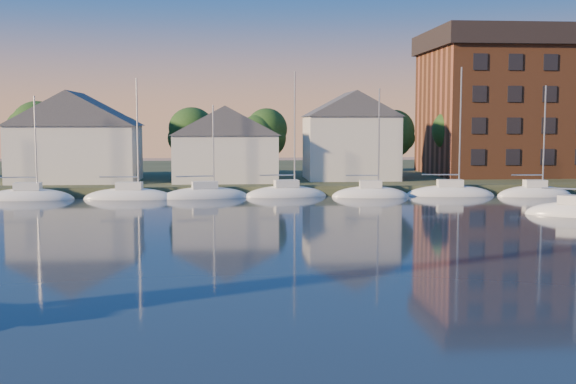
{
  "coord_description": "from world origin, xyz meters",
  "views": [
    {
      "loc": [
        -5.63,
        -21.26,
        7.35
      ],
      "look_at": [
        -2.08,
        22.0,
        3.16
      ],
      "focal_mm": 45.0,
      "sensor_mm": 36.0,
      "label": 1
    }
  ],
  "objects": [
    {
      "name": "moored_fleet",
      "position": [
        -8.0,
        49.0,
        0.1
      ],
      "size": [
        71.5,
        2.4,
        12.05
      ],
      "color": "white",
      "rests_on": "ground"
    },
    {
      "name": "ground",
      "position": [
        0.0,
        0.0,
        0.0
      ],
      "size": [
        260.0,
        260.0,
        0.0
      ],
      "primitive_type": "plane",
      "color": "black",
      "rests_on": "ground"
    },
    {
      "name": "clubhouse_centre",
      "position": [
        -6.0,
        57.0,
        5.13
      ],
      "size": [
        11.55,
        8.4,
        8.08
      ],
      "color": "silver",
      "rests_on": "shoreline_land"
    },
    {
      "name": "clubhouse_east",
      "position": [
        8.0,
        59.0,
        6.0
      ],
      "size": [
        10.5,
        8.4,
        9.8
      ],
      "color": "silver",
      "rests_on": "shoreline_land"
    },
    {
      "name": "drifting_sailboat_right",
      "position": [
        21.17,
        33.12,
        0.1
      ],
      "size": [
        7.12,
        5.47,
        11.05
      ],
      "rotation": [
        0.0,
        0.0,
        -0.53
      ],
      "color": "white",
      "rests_on": "ground"
    },
    {
      "name": "wooden_dock",
      "position": [
        0.0,
        52.0,
        0.0
      ],
      "size": [
        120.0,
        3.0,
        1.0
      ],
      "primitive_type": "cube",
      "color": "brown",
      "rests_on": "ground"
    },
    {
      "name": "tree_line",
      "position": [
        2.0,
        63.0,
        7.18
      ],
      "size": [
        93.4,
        5.4,
        8.9
      ],
      "color": "#332117",
      "rests_on": "shoreline_land"
    },
    {
      "name": "condo_block",
      "position": [
        34.0,
        64.95,
        9.79
      ],
      "size": [
        31.0,
        17.0,
        17.4
      ],
      "color": "brown",
      "rests_on": "shoreline_land"
    },
    {
      "name": "shoreline_land",
      "position": [
        0.0,
        75.0,
        0.0
      ],
      "size": [
        160.0,
        50.0,
        2.0
      ],
      "primitive_type": "cube",
      "color": "#333B22",
      "rests_on": "ground"
    },
    {
      "name": "clubhouse_west",
      "position": [
        -22.0,
        58.0,
        5.93
      ],
      "size": [
        13.65,
        9.45,
        9.64
      ],
      "color": "silver",
      "rests_on": "shoreline_land"
    }
  ]
}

